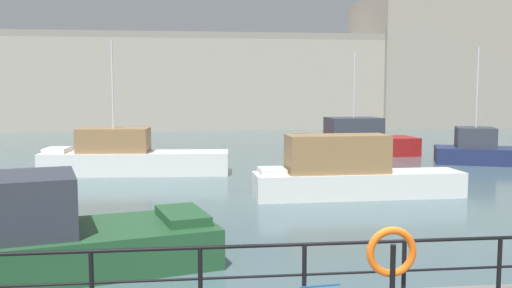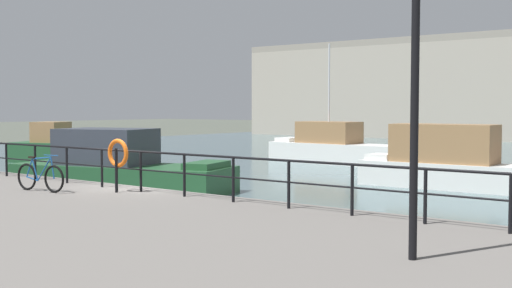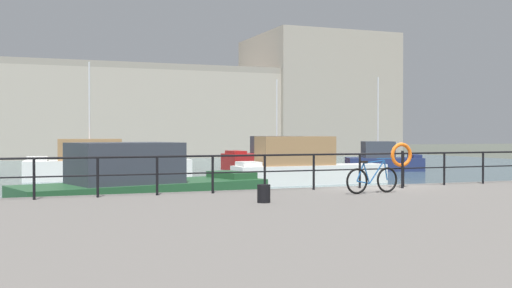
{
  "view_description": "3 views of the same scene",
  "coord_description": "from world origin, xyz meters",
  "px_view_note": "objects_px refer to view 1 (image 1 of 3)",
  "views": [
    {
      "loc": [
        -2.35,
        -8.76,
        4.47
      ],
      "look_at": [
        -0.49,
        7.07,
        2.89
      ],
      "focal_mm": 38.8,
      "sensor_mm": 36.0,
      "label": 1
    },
    {
      "loc": [
        13.75,
        -12.5,
        3.31
      ],
      "look_at": [
        0.34,
        4.95,
        2.07
      ],
      "focal_mm": 46.08,
      "sensor_mm": 36.0,
      "label": 2
    },
    {
      "loc": [
        -10.56,
        -17.53,
        2.76
      ],
      "look_at": [
        -1.39,
        6.25,
        2.34
      ],
      "focal_mm": 43.99,
      "sensor_mm": 36.0,
      "label": 3
    }
  ],
  "objects_px": {
    "moored_cabin_cruiser": "(21,239)",
    "life_ring_stand": "(392,255)",
    "moored_white_yacht": "(129,157)",
    "moored_green_narrowboat": "(481,150)",
    "moored_small_launch": "(349,173)",
    "moored_blue_motorboat": "(353,141)",
    "harbor_building": "(275,79)"
  },
  "relations": [
    {
      "from": "moored_cabin_cruiser",
      "to": "life_ring_stand",
      "type": "relative_size",
      "value": 6.74
    },
    {
      "from": "moored_white_yacht",
      "to": "moored_green_narrowboat",
      "type": "relative_size",
      "value": 1.42
    },
    {
      "from": "moored_green_narrowboat",
      "to": "moored_small_launch",
      "type": "bearing_deg",
      "value": -118.87
    },
    {
      "from": "moored_cabin_cruiser",
      "to": "moored_white_yacht",
      "type": "bearing_deg",
      "value": 72.3
    },
    {
      "from": "moored_white_yacht",
      "to": "moored_cabin_cruiser",
      "type": "distance_m",
      "value": 15.99
    },
    {
      "from": "moored_green_narrowboat",
      "to": "moored_blue_motorboat",
      "type": "bearing_deg",
      "value": 163.32
    },
    {
      "from": "moored_small_launch",
      "to": "moored_blue_motorboat",
      "type": "relative_size",
      "value": 1.03
    },
    {
      "from": "moored_blue_motorboat",
      "to": "moored_cabin_cruiser",
      "type": "bearing_deg",
      "value": 54.18
    },
    {
      "from": "moored_white_yacht",
      "to": "moored_small_launch",
      "type": "xyz_separation_m",
      "value": [
        9.75,
        -7.46,
        0.11
      ]
    },
    {
      "from": "moored_blue_motorboat",
      "to": "life_ring_stand",
      "type": "height_order",
      "value": "moored_blue_motorboat"
    },
    {
      "from": "harbor_building",
      "to": "moored_blue_motorboat",
      "type": "relative_size",
      "value": 8.39
    },
    {
      "from": "moored_green_narrowboat",
      "to": "moored_cabin_cruiser",
      "type": "xyz_separation_m",
      "value": [
        -21.43,
        -17.78,
        0.08
      ]
    },
    {
      "from": "harbor_building",
      "to": "moored_small_launch",
      "type": "xyz_separation_m",
      "value": [
        -3.71,
        -44.68,
        -4.73
      ]
    },
    {
      "from": "moored_blue_motorboat",
      "to": "moored_small_launch",
      "type": "bearing_deg",
      "value": 70.32
    },
    {
      "from": "harbor_building",
      "to": "moored_white_yacht",
      "type": "xyz_separation_m",
      "value": [
        -13.46,
        -37.22,
        -4.85
      ]
    },
    {
      "from": "harbor_building",
      "to": "moored_green_narrowboat",
      "type": "xyz_separation_m",
      "value": [
        7.16,
        -35.4,
        -4.95
      ]
    },
    {
      "from": "moored_cabin_cruiser",
      "to": "moored_small_launch",
      "type": "bearing_deg",
      "value": 24.07
    },
    {
      "from": "moored_white_yacht",
      "to": "moored_small_launch",
      "type": "bearing_deg",
      "value": 146.65
    },
    {
      "from": "moored_green_narrowboat",
      "to": "moored_cabin_cruiser",
      "type": "height_order",
      "value": "moored_green_narrowboat"
    },
    {
      "from": "moored_white_yacht",
      "to": "moored_small_launch",
      "type": "relative_size",
      "value": 1.13
    },
    {
      "from": "harbor_building",
      "to": "moored_blue_motorboat",
      "type": "height_order",
      "value": "harbor_building"
    },
    {
      "from": "moored_green_narrowboat",
      "to": "life_ring_stand",
      "type": "relative_size",
      "value": 4.98
    },
    {
      "from": "moored_small_launch",
      "to": "life_ring_stand",
      "type": "distance_m",
      "value": 14.94
    },
    {
      "from": "harbor_building",
      "to": "moored_white_yacht",
      "type": "bearing_deg",
      "value": -109.88
    },
    {
      "from": "moored_small_launch",
      "to": "moored_blue_motorboat",
      "type": "height_order",
      "value": "moored_blue_motorboat"
    },
    {
      "from": "moored_cabin_cruiser",
      "to": "moored_blue_motorboat",
      "type": "bearing_deg",
      "value": 41.83
    },
    {
      "from": "moored_small_launch",
      "to": "harbor_building",
      "type": "bearing_deg",
      "value": -96.06
    },
    {
      "from": "moored_white_yacht",
      "to": "life_ring_stand",
      "type": "relative_size",
      "value": 7.05
    },
    {
      "from": "moored_white_yacht",
      "to": "life_ring_stand",
      "type": "xyz_separation_m",
      "value": [
        6.15,
        -21.93,
        1.14
      ]
    },
    {
      "from": "moored_small_launch",
      "to": "moored_green_narrowboat",
      "type": "height_order",
      "value": "moored_green_narrowboat"
    },
    {
      "from": "moored_white_yacht",
      "to": "moored_cabin_cruiser",
      "type": "relative_size",
      "value": 1.05
    },
    {
      "from": "moored_white_yacht",
      "to": "moored_blue_motorboat",
      "type": "height_order",
      "value": "moored_white_yacht"
    }
  ]
}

